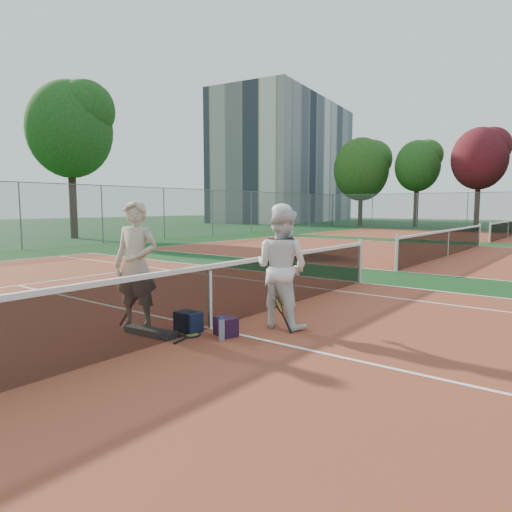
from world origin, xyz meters
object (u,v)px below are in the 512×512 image
(racket_black_held, at_px, (279,315))
(sports_bag_purple, at_px, (226,326))
(water_bottle, at_px, (222,330))
(net_main, at_px, (210,297))
(player_b, at_px, (281,268))
(racket_spare, at_px, (192,335))
(sports_bag_navy, at_px, (188,322))
(racket_red, at_px, (135,310))
(apartment_block, at_px, (287,162))
(player_a, at_px, (136,265))

(racket_black_held, xyz_separation_m, sports_bag_purple, (-0.54, -0.60, -0.14))
(water_bottle, bearing_deg, net_main, 147.50)
(player_b, relative_size, racket_spare, 3.17)
(sports_bag_navy, distance_m, sports_bag_purple, 0.64)
(racket_red, height_order, sports_bag_navy, racket_red)
(apartment_block, height_order, water_bottle, apartment_block)
(racket_spare, bearing_deg, water_bottle, -90.16)
(player_b, distance_m, sports_bag_navy, 1.68)
(net_main, height_order, player_a, player_a)
(player_a, distance_m, sports_bag_purple, 1.73)
(player_b, height_order, sports_bag_navy, player_b)
(player_a, distance_m, sports_bag_navy, 1.22)
(net_main, bearing_deg, racket_black_held, 23.94)
(racket_red, xyz_separation_m, sports_bag_purple, (1.55, 0.46, -0.12))
(player_b, bearing_deg, apartment_block, -57.71)
(player_a, xyz_separation_m, sports_bag_navy, (0.81, 0.33, -0.85))
(sports_bag_purple, bearing_deg, player_a, -160.12)
(sports_bag_purple, bearing_deg, racket_spare, -139.92)
(player_a, height_order, sports_bag_purple, player_a)
(racket_spare, bearing_deg, player_b, -43.19)
(apartment_block, height_order, sports_bag_navy, apartment_block)
(water_bottle, bearing_deg, player_b, 77.88)
(net_main, bearing_deg, racket_spare, -80.14)
(apartment_block, distance_m, sports_bag_purple, 53.05)
(net_main, xyz_separation_m, water_bottle, (0.57, -0.36, -0.36))
(player_b, relative_size, water_bottle, 6.34)
(water_bottle, bearing_deg, racket_spare, -167.17)
(sports_bag_navy, bearing_deg, racket_black_held, 34.30)
(sports_bag_navy, bearing_deg, player_a, -157.91)
(sports_bag_purple, bearing_deg, racket_red, -163.36)
(player_a, bearing_deg, player_b, 17.34)
(net_main, height_order, racket_red, net_main)
(player_a, xyz_separation_m, racket_red, (-0.13, 0.05, -0.74))
(player_b, relative_size, racket_black_held, 3.41)
(racket_black_held, bearing_deg, net_main, -0.75)
(racket_black_held, height_order, racket_spare, racket_black_held)
(racket_red, bearing_deg, apartment_block, 82.44)
(net_main, relative_size, apartment_block, 0.50)
(racket_red, bearing_deg, sports_bag_navy, -22.16)
(player_b, relative_size, sports_bag_navy, 4.86)
(net_main, relative_size, racket_spare, 18.30)
(racket_red, relative_size, sports_bag_navy, 1.35)
(apartment_block, distance_m, racket_red, 52.61)
(sports_bag_navy, bearing_deg, water_bottle, -2.14)
(apartment_block, relative_size, racket_black_held, 39.45)
(player_b, height_order, racket_red, player_b)
(racket_red, distance_m, sports_bag_purple, 1.62)
(racket_red, xyz_separation_m, sports_bag_navy, (0.94, 0.28, -0.11))
(racket_red, bearing_deg, racket_black_held, -11.71)
(net_main, distance_m, racket_spare, 0.69)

